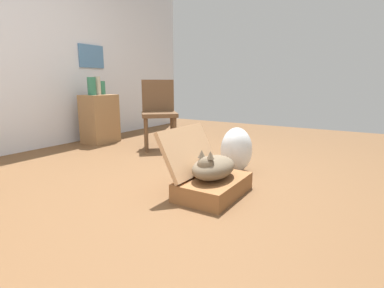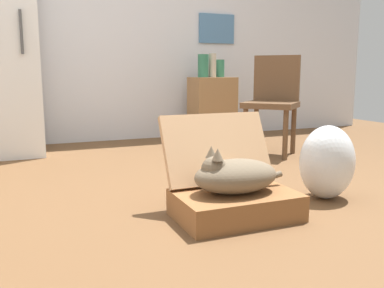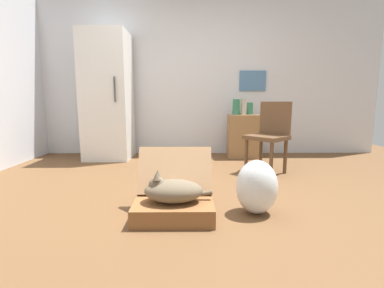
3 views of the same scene
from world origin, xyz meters
TOP-DOWN VIEW (x-y plane):
  - ground_plane at (0.00, 0.00)m, footprint 7.68×7.68m
  - wall_back at (-0.00, 2.26)m, footprint 6.40×0.15m
  - suitcase_base at (-0.09, -0.48)m, footprint 0.60×0.40m
  - suitcase_lid at (-0.09, -0.26)m, footprint 0.60×0.21m
  - cat at (-0.10, -0.48)m, footprint 0.52×0.28m
  - plastic_bag_white at (0.56, -0.39)m, footprint 0.33×0.29m
  - side_table at (0.87, 1.85)m, footprint 0.46×0.34m
  - vase_tall at (0.76, 1.84)m, footprint 0.11×0.11m
  - vase_short at (0.99, 1.90)m, footprint 0.10×0.10m
  - vase_round at (0.87, 1.85)m, footprint 0.08×0.08m
  - chair at (1.02, 0.90)m, footprint 0.59×0.59m

SIDE VIEW (x-z plane):
  - ground_plane at x=0.00m, z-range 0.00..0.00m
  - suitcase_base at x=-0.09m, z-range 0.00..0.13m
  - plastic_bag_white at x=0.56m, z-range 0.00..0.43m
  - cat at x=-0.10m, z-range 0.10..0.34m
  - suitcase_lid at x=-0.09m, z-range 0.13..0.51m
  - side_table at x=0.87m, z-range 0.00..0.68m
  - chair at x=1.02m, z-range 0.05..0.93m
  - vase_short at x=0.99m, z-range 0.68..0.87m
  - vase_tall at x=0.76m, z-range 0.68..0.92m
  - vase_round at x=0.87m, z-range 0.68..0.93m
  - wall_back at x=0.00m, z-range 0.00..2.60m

